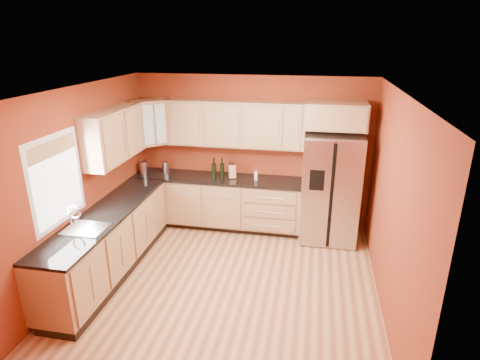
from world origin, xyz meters
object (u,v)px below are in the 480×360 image
object	(u,v)px
refrigerator	(330,188)
knife_block	(232,171)
wine_bottle_a	(222,168)
canister_left	(166,168)
soap_dispenser	(256,175)

from	to	relation	value
refrigerator	knife_block	bearing A→B (deg)	176.50
knife_block	refrigerator	bearing A→B (deg)	-25.43
refrigerator	wine_bottle_a	bearing A→B (deg)	176.91
canister_left	knife_block	size ratio (longest dim) A/B	0.90
canister_left	knife_block	xyz separation A→B (m)	(1.19, -0.02, 0.01)
wine_bottle_a	soap_dispenser	size ratio (longest dim) A/B	1.95
wine_bottle_a	soap_dispenser	xyz separation A→B (m)	(0.59, -0.05, -0.08)
wine_bottle_a	knife_block	world-z (taller)	wine_bottle_a
wine_bottle_a	knife_block	size ratio (longest dim) A/B	1.50
refrigerator	canister_left	world-z (taller)	refrigerator
wine_bottle_a	canister_left	bearing A→B (deg)	178.90
soap_dispenser	knife_block	bearing A→B (deg)	172.60
knife_block	soap_dispenser	xyz separation A→B (m)	(0.42, -0.05, -0.03)
canister_left	knife_block	distance (m)	1.19
canister_left	knife_block	bearing A→B (deg)	-0.83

